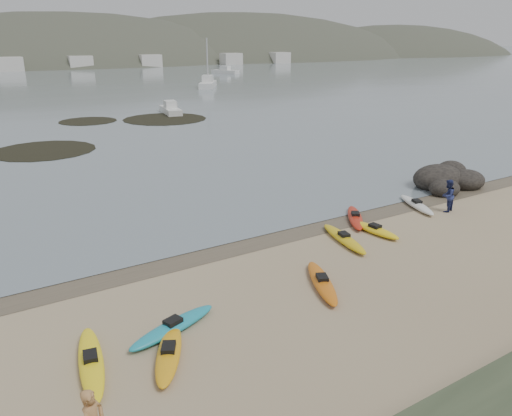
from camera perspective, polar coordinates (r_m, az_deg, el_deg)
ground at (r=24.06m, az=0.00°, el=-3.38°), size 600.00×600.00×0.00m
wet_sand at (r=23.83m, az=0.39°, el=-3.60°), size 60.00×60.00×0.00m
kayaks at (r=21.13m, az=5.63°, el=-6.26°), size 21.19×9.19×0.34m
person_east at (r=29.30m, az=21.07°, el=1.32°), size 1.03×0.90×1.82m
rock_cluster at (r=34.57m, az=20.95°, el=2.71°), size 5.26×3.86×1.76m
kelp_mats at (r=55.62m, az=-15.89°, el=8.74°), size 24.66×21.60×0.04m
moored_boats at (r=94.80m, az=-20.38°, el=12.54°), size 107.40×69.35×1.25m
far_hills at (r=220.32m, az=-18.94°, el=11.32°), size 550.00×135.00×80.00m
far_town at (r=164.97m, az=-26.89°, el=14.43°), size 199.00×5.00×4.00m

